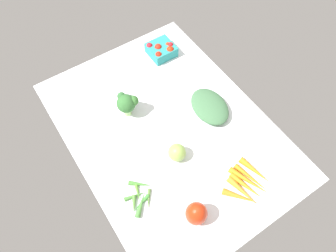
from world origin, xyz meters
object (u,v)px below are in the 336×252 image
object	(u,v)px
bell_pepper_red	(196,214)
carrot_bunch	(247,184)
heirloom_tomato_green	(177,152)
berry_basket	(162,50)
leafy_greens_clump	(210,106)
okra_pile	(140,198)
broccoli_head	(127,103)

from	to	relation	value
bell_pepper_red	carrot_bunch	bearing A→B (deg)	88.15
heirloom_tomato_green	berry_basket	xyz separation A→B (cm)	(-48.88, 24.76, -0.58)
leafy_greens_clump	okra_pile	bearing A→B (deg)	-69.15
heirloom_tomato_green	okra_pile	bearing A→B (deg)	-72.60
heirloom_tomato_green	bell_pepper_red	xyz separation A→B (cm)	(23.18, -8.05, 1.51)
leafy_greens_clump	berry_basket	world-z (taller)	berry_basket
carrot_bunch	broccoli_head	distance (cm)	56.17
leafy_greens_clump	broccoli_head	xyz separation A→B (cm)	(-17.76, -29.08, 4.38)
okra_pile	carrot_bunch	bearing A→B (deg)	63.86
carrot_bunch	bell_pepper_red	world-z (taller)	bell_pepper_red
bell_pepper_red	okra_pile	bearing A→B (deg)	-142.78
heirloom_tomato_green	leafy_greens_clump	world-z (taller)	heirloom_tomato_green
broccoli_head	heirloom_tomato_green	bearing A→B (deg)	10.49
broccoli_head	carrot_bunch	bearing A→B (deg)	20.98
okra_pile	heirloom_tomato_green	bearing A→B (deg)	107.40
berry_basket	leafy_greens_clump	bearing A→B (deg)	-1.35
leafy_greens_clump	carrot_bunch	bearing A→B (deg)	-14.79
berry_basket	bell_pepper_red	distance (cm)	79.21
bell_pepper_red	berry_basket	bearing A→B (deg)	155.52
broccoli_head	berry_basket	distance (cm)	36.63
leafy_greens_clump	berry_basket	bearing A→B (deg)	178.65
heirloom_tomato_green	broccoli_head	world-z (taller)	broccoli_head
heirloom_tomato_green	broccoli_head	distance (cm)	28.94
heirloom_tomato_green	bell_pepper_red	world-z (taller)	bell_pepper_red
carrot_bunch	berry_basket	world-z (taller)	berry_basket
heirloom_tomato_green	bell_pepper_red	bearing A→B (deg)	-19.16
heirloom_tomato_green	berry_basket	size ratio (longest dim) A/B	0.60
berry_basket	okra_pile	distance (cm)	71.69
leafy_greens_clump	heirloom_tomato_green	bearing A→B (deg)	-66.28
carrot_bunch	berry_basket	xyz separation A→B (cm)	(-72.80, 9.99, 1.69)
carrot_bunch	heirloom_tomato_green	bearing A→B (deg)	-148.30
carrot_bunch	berry_basket	bearing A→B (deg)	172.19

